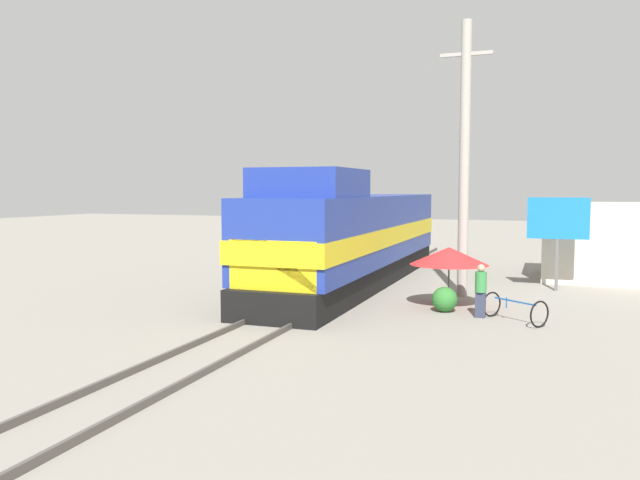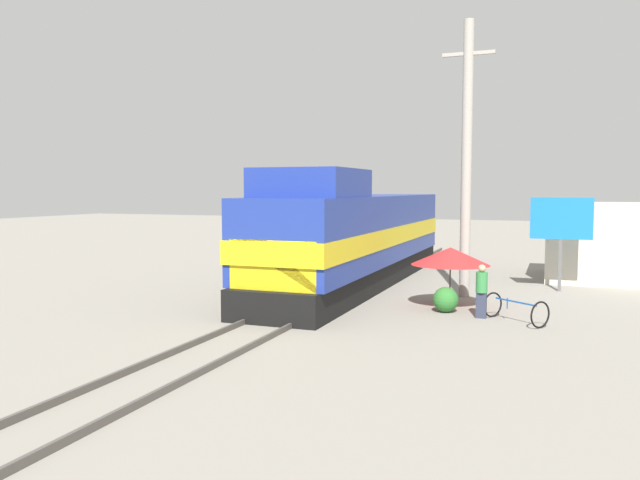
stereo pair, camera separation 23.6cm
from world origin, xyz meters
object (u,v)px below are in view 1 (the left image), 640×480
Objects in this scene: vendor_umbrella at (449,256)px; locomotive at (352,237)px; billboard_sign at (558,223)px; bicycle at (514,309)px; utility_pole at (464,158)px; person_bystander at (481,289)px.

locomotive is at bearing 142.75° from vendor_umbrella.
bicycle is at bearing -100.58° from billboard_sign.
utility_pole is at bearing 86.23° from vendor_umbrella.
locomotive reaches higher than person_bystander.
utility_pole is 6.29m from bicycle.
person_bystander is at bearing -109.73° from billboard_sign.
utility_pole reaches higher than locomotive.
vendor_umbrella is at bearing -89.92° from bicycle.
vendor_umbrella is at bearing -37.25° from locomotive.
utility_pole is 5.14× the size of bicycle.
locomotive is 5.38m from vendor_umbrella.
utility_pole is 3.92m from vendor_umbrella.
vendor_umbrella reaches higher than bicycle.
vendor_umbrella reaches higher than person_bystander.
billboard_sign is at bearing 37.41° from utility_pole.
person_bystander is at bearing -68.23° from bicycle.
utility_pole is 6.04× the size of person_bystander.
utility_pole reaches higher than person_bystander.
locomotive is 1.75× the size of utility_pole.
person_bystander reaches higher than bicycle.
vendor_umbrella is at bearing -93.77° from utility_pole.
bicycle is (6.41, -4.95, -1.52)m from locomotive.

